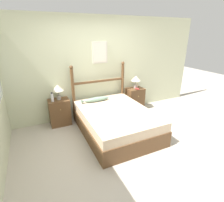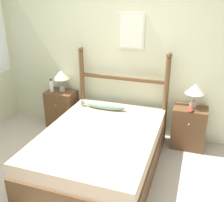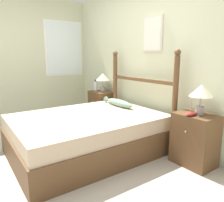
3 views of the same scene
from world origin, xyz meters
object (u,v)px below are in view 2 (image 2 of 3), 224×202
(nightstand_right, at_px, (189,127))
(nightstand_left, at_px, (62,109))
(table_lamp_right, at_px, (195,90))
(model_boat, at_px, (191,109))
(table_lamp_left, at_px, (61,76))
(fish_pillow, at_px, (104,105))
(bed, at_px, (101,149))
(bottle, at_px, (51,86))

(nightstand_right, bearing_deg, nightstand_left, 180.00)
(table_lamp_right, bearing_deg, model_boat, -100.54)
(nightstand_left, height_order, table_lamp_right, table_lamp_right)
(table_lamp_left, height_order, table_lamp_right, same)
(model_boat, distance_m, fish_pillow, 1.29)
(bed, relative_size, table_lamp_left, 5.55)
(nightstand_left, relative_size, table_lamp_left, 1.79)
(table_lamp_left, distance_m, bottle, 0.24)
(model_boat, bearing_deg, fish_pillow, -175.35)
(nightstand_left, distance_m, table_lamp_left, 0.59)
(nightstand_right, xyz_separation_m, model_boat, (-0.00, -0.12, 0.35))
(table_lamp_right, xyz_separation_m, bottle, (-2.31, -0.08, -0.16))
(nightstand_right, height_order, bottle, bottle)
(table_lamp_left, height_order, bottle, table_lamp_left)
(nightstand_right, bearing_deg, bed, -140.02)
(model_boat, bearing_deg, bed, -143.74)
(bottle, xyz_separation_m, model_boat, (2.29, -0.06, -0.08))
(bed, bearing_deg, bottle, 145.03)
(bed, xyz_separation_m, nightstand_right, (1.08, 0.90, 0.06))
(bed, distance_m, table_lamp_right, 1.58)
(table_lamp_left, relative_size, bottle, 1.57)
(nightstand_left, relative_size, fish_pillow, 0.90)
(table_lamp_left, bearing_deg, table_lamp_right, -0.08)
(table_lamp_right, relative_size, bottle, 1.57)
(table_lamp_right, bearing_deg, nightstand_right, -137.06)
(bed, xyz_separation_m, table_lamp_right, (1.10, 0.92, 0.65))
(bottle, relative_size, fish_pillow, 0.32)
(nightstand_left, bearing_deg, bottle, -158.20)
(nightstand_left, distance_m, fish_pillow, 0.93)
(nightstand_right, xyz_separation_m, fish_pillow, (-1.29, -0.22, 0.27))
(table_lamp_left, distance_m, fish_pillow, 0.94)
(nightstand_right, height_order, table_lamp_right, table_lamp_right)
(nightstand_left, xyz_separation_m, nightstand_right, (2.15, 0.00, 0.00))
(bed, bearing_deg, model_boat, 36.26)
(nightstand_right, height_order, table_lamp_left, table_lamp_left)
(nightstand_right, bearing_deg, table_lamp_left, 179.35)
(nightstand_left, bearing_deg, fish_pillow, -14.21)
(nightstand_right, bearing_deg, bottle, -178.64)
(bed, height_order, nightstand_left, nightstand_left)
(table_lamp_left, distance_m, table_lamp_right, 2.15)
(table_lamp_right, height_order, model_boat, table_lamp_right)
(fish_pillow, bearing_deg, bottle, 170.66)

